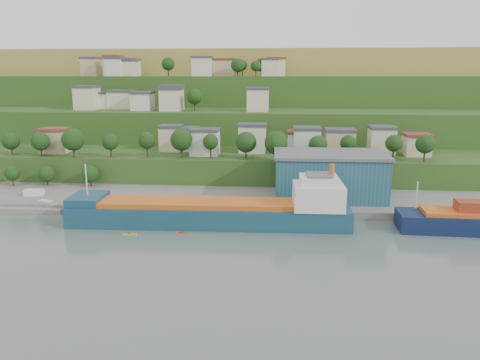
# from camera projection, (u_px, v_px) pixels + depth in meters

# --- Properties ---
(ground) EXTENTS (500.00, 500.00, 0.00)m
(ground) POSITION_uv_depth(u_px,v_px,m) (181.00, 235.00, 107.69)
(ground) COLOR #4B5B57
(ground) RESTS_ON ground
(quay) EXTENTS (220.00, 26.00, 4.00)m
(quay) POSITION_uv_depth(u_px,v_px,m) (270.00, 204.00, 133.23)
(quay) COLOR slate
(quay) RESTS_ON ground
(pebble_beach) EXTENTS (40.00, 18.00, 2.40)m
(pebble_beach) POSITION_uv_depth(u_px,v_px,m) (7.00, 204.00, 133.61)
(pebble_beach) COLOR slate
(pebble_beach) RESTS_ON ground
(hillside) EXTENTS (360.00, 211.55, 96.00)m
(hillside) POSITION_uv_depth(u_px,v_px,m) (241.00, 137.00, 271.48)
(hillside) COLOR #284719
(hillside) RESTS_ON ground
(cargo_ship_near) EXTENTS (68.82, 12.75, 17.62)m
(cargo_ship_near) POSITION_uv_depth(u_px,v_px,m) (218.00, 214.00, 114.29)
(cargo_ship_near) COLOR navy
(cargo_ship_near) RESTS_ON ground
(warehouse) EXTENTS (31.33, 19.54, 12.80)m
(warehouse) POSITION_uv_depth(u_px,v_px,m) (329.00, 175.00, 131.39)
(warehouse) COLOR #1E535A
(warehouse) RESTS_ON quay
(caravan) EXTENTS (5.69, 3.15, 2.51)m
(caravan) POSITION_uv_depth(u_px,v_px,m) (34.00, 194.00, 134.57)
(caravan) COLOR white
(caravan) RESTS_ON pebble_beach
(dinghy) EXTENTS (4.75, 3.24, 0.89)m
(dinghy) POSITION_uv_depth(u_px,v_px,m) (46.00, 202.00, 129.06)
(dinghy) COLOR silver
(dinghy) RESTS_ON pebble_beach
(kayak_orange) EXTENTS (2.93, 0.98, 0.72)m
(kayak_orange) POSITION_uv_depth(u_px,v_px,m) (181.00, 233.00, 108.61)
(kayak_orange) COLOR #CB4D12
(kayak_orange) RESTS_ON ground
(kayak_yellow) EXTENTS (3.22, 0.88, 0.80)m
(kayak_yellow) POSITION_uv_depth(u_px,v_px,m) (130.00, 234.00, 107.88)
(kayak_yellow) COLOR gold
(kayak_yellow) RESTS_ON ground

